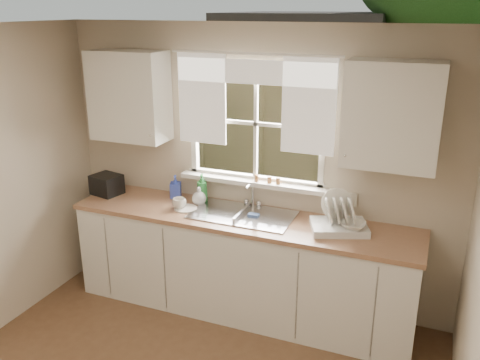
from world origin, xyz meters
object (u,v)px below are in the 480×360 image
at_px(black_appliance, 107,184).
at_px(dish_rack, 339,222).
at_px(soap_bottle_a, 202,188).
at_px(cup, 179,204).

bearing_deg(black_appliance, dish_rack, 12.17).
relative_size(soap_bottle_a, black_appliance, 1.04).
bearing_deg(black_appliance, soap_bottle_a, 21.07).
height_order(dish_rack, soap_bottle_a, dish_rack).
relative_size(dish_rack, black_appliance, 2.05).
bearing_deg(soap_bottle_a, black_appliance, 177.58).
bearing_deg(cup, black_appliance, 164.67).
height_order(dish_rack, black_appliance, dish_rack).
distance_m(dish_rack, soap_bottle_a, 1.30).
bearing_deg(soap_bottle_a, dish_rack, -17.84).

